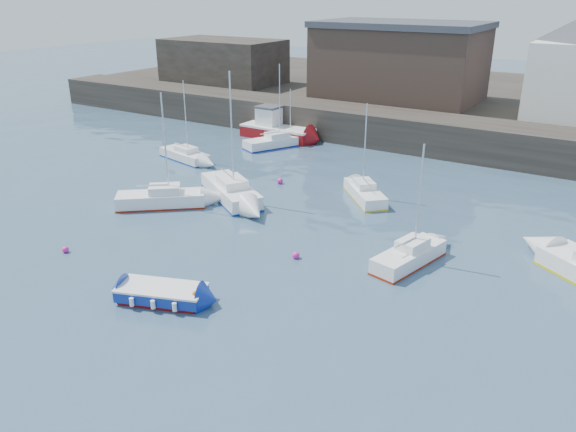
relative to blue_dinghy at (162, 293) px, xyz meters
The scene contains 16 objects.
water 3.43m from the blue_dinghy, 67.10° to the right, with size 220.00×220.00×0.00m, color #2D4760.
quay_wall 31.91m from the blue_dinghy, 87.62° to the left, with size 90.00×5.00×3.00m, color #28231E.
land_strip 49.89m from the blue_dinghy, 88.48° to the left, with size 90.00×32.00×2.80m, color #28231E.
warehouse 40.61m from the blue_dinghy, 96.69° to the left, with size 16.40×10.40×7.60m.
bldg_west 47.39m from the blue_dinghy, 124.46° to the left, with size 14.00×8.00×5.00m.
blue_dinghy is the anchor object (origin of this frame).
fishing_boat 30.89m from the blue_dinghy, 113.27° to the left, with size 7.37×2.91×4.84m.
sailboat_a 12.49m from the blue_dinghy, 133.86° to the left, with size 5.62×5.09×7.49m.
sailboat_b 13.88m from the blue_dinghy, 114.16° to the left, with size 6.83×5.46×8.67m.
sailboat_c 12.74m from the blue_dinghy, 49.33° to the left, with size 2.64×5.09×6.41m.
sailboat_e 23.20m from the blue_dinghy, 129.10° to the left, with size 5.42×2.78×6.67m.
sailboat_f 17.58m from the blue_dinghy, 82.91° to the left, with size 4.56×4.73×6.48m.
sailboat_h 27.63m from the blue_dinghy, 112.38° to the left, with size 4.19×5.93×7.36m.
buoy_near 8.26m from the blue_dinghy, behind, with size 0.36×0.36×0.36m, color #EF239A.
buoy_mid 7.70m from the blue_dinghy, 67.67° to the left, with size 0.40×0.40×0.40m, color #EF239A.
buoy_far 17.67m from the blue_dinghy, 104.81° to the left, with size 0.44×0.44×0.44m, color #EF239A.
Camera 1 is at (15.59, -12.91, 13.48)m, focal length 35.00 mm.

